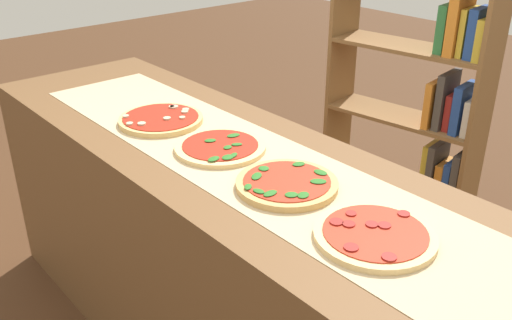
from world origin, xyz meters
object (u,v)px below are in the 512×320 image
at_px(pizza_pepperoni_3, 375,235).
at_px(pizza_spinach_1, 220,147).
at_px(pizza_spinach_2, 287,184).
at_px(pizza_mushroom_0, 161,119).
at_px(bookshelf, 423,121).

bearing_deg(pizza_pepperoni_3, pizza_spinach_1, 177.40).
bearing_deg(pizza_spinach_2, pizza_pepperoni_3, -2.80).
relative_size(pizza_mushroom_0, bookshelf, 0.22).
relative_size(pizza_spinach_1, bookshelf, 0.22).
distance_m(pizza_spinach_1, pizza_pepperoni_3, 0.66).
height_order(pizza_mushroom_0, bookshelf, bookshelf).
bearing_deg(bookshelf, pizza_spinach_2, -74.71).
height_order(pizza_spinach_2, bookshelf, bookshelf).
height_order(pizza_spinach_1, pizza_spinach_2, pizza_spinach_2).
bearing_deg(pizza_spinach_2, bookshelf, 105.29).
xyz_separation_m(pizza_spinach_1, pizza_pepperoni_3, (0.66, -0.03, 0.00)).
distance_m(pizza_mushroom_0, bookshelf, 1.27).
xyz_separation_m(pizza_mushroom_0, pizza_pepperoni_3, (1.00, -0.01, -0.00)).
bearing_deg(pizza_spinach_1, pizza_spinach_2, -2.40).
distance_m(pizza_mushroom_0, pizza_spinach_2, 0.66).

